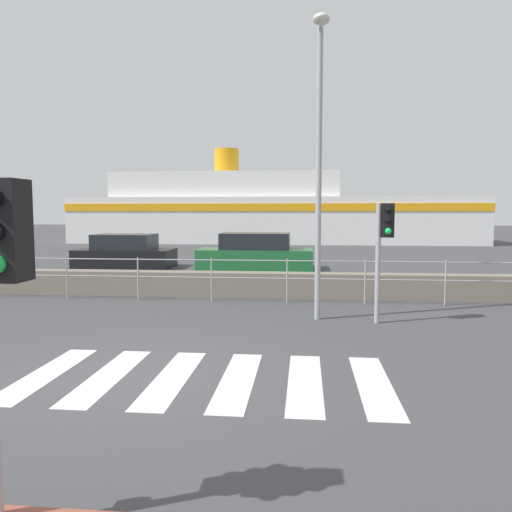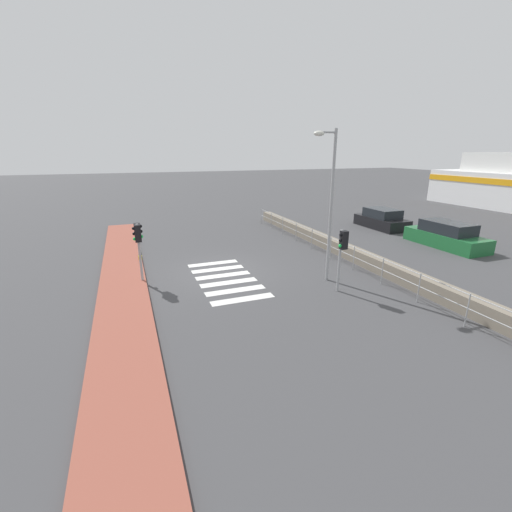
{
  "view_description": "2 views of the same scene",
  "coord_description": "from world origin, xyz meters",
  "px_view_note": "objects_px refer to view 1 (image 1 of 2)",
  "views": [
    {
      "loc": [
        2.33,
        -6.47,
        2.25
      ],
      "look_at": [
        1.5,
        2.0,
        1.5
      ],
      "focal_mm": 35.0,
      "sensor_mm": 36.0,
      "label": 1
    },
    {
      "loc": [
        14.21,
        -3.64,
        5.21
      ],
      "look_at": [
        1.99,
        1.0,
        1.2
      ],
      "focal_mm": 24.0,
      "sensor_mm": 36.0,
      "label": 2
    }
  ],
  "objects_px": {
    "ferry_boat": "(264,213)",
    "streetlamp": "(319,138)",
    "traffic_light_far": "(384,236)",
    "parked_car_black": "(125,253)",
    "parked_car_green": "(255,254)"
  },
  "relations": [
    {
      "from": "ferry_boat",
      "to": "streetlamp",
      "type": "bearing_deg",
      "value": -82.99
    },
    {
      "from": "traffic_light_far",
      "to": "parked_car_black",
      "type": "distance_m",
      "value": 13.05
    },
    {
      "from": "streetlamp",
      "to": "ferry_boat",
      "type": "xyz_separation_m",
      "value": [
        -3.32,
        27.02,
        -1.54
      ]
    },
    {
      "from": "streetlamp",
      "to": "parked_car_green",
      "type": "bearing_deg",
      "value": 103.32
    },
    {
      "from": "streetlamp",
      "to": "parked_car_green",
      "type": "relative_size",
      "value": 1.33
    },
    {
      "from": "streetlamp",
      "to": "parked_car_black",
      "type": "distance_m",
      "value": 12.47
    },
    {
      "from": "streetlamp",
      "to": "ferry_boat",
      "type": "relative_size",
      "value": 0.21
    },
    {
      "from": "parked_car_green",
      "to": "ferry_boat",
      "type": "bearing_deg",
      "value": 93.57
    },
    {
      "from": "traffic_light_far",
      "to": "parked_car_black",
      "type": "height_order",
      "value": "traffic_light_far"
    },
    {
      "from": "ferry_boat",
      "to": "parked_car_black",
      "type": "distance_m",
      "value": 18.21
    },
    {
      "from": "streetlamp",
      "to": "parked_car_black",
      "type": "relative_size",
      "value": 1.55
    },
    {
      "from": "parked_car_black",
      "to": "parked_car_green",
      "type": "height_order",
      "value": "parked_car_green"
    },
    {
      "from": "streetlamp",
      "to": "parked_car_green",
      "type": "height_order",
      "value": "streetlamp"
    },
    {
      "from": "traffic_light_far",
      "to": "streetlamp",
      "type": "height_order",
      "value": "streetlamp"
    },
    {
      "from": "ferry_boat",
      "to": "parked_car_black",
      "type": "bearing_deg",
      "value": -103.55
    }
  ]
}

